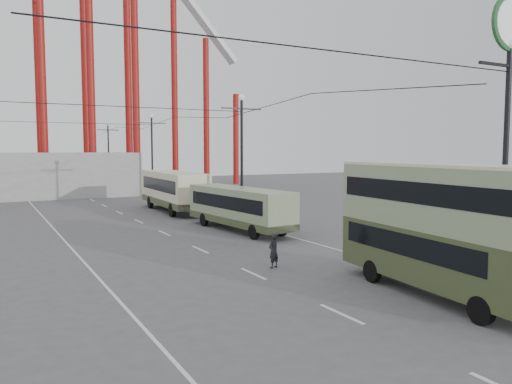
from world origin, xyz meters
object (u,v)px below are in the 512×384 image
single_decker_cream (174,189)px  double_decker_bus (439,223)px  single_decker_green (239,207)px  pedestrian (274,251)px  lamp_post_near (509,79)px

single_decker_cream → double_decker_bus: bearing=-88.3°
single_decker_green → pedestrian: bearing=-113.2°
double_decker_bus → single_decker_green: bearing=93.9°
lamp_post_near → single_decker_green: 18.85m
double_decker_bus → single_decker_green: size_ratio=0.90×
lamp_post_near → double_decker_bus: 5.71m
double_decker_bus → single_decker_green: 16.78m
single_decker_green → single_decker_cream: bearing=86.5°
lamp_post_near → single_decker_cream: 30.38m
double_decker_bus → single_decker_green: (0.34, 16.74, -1.11)m
lamp_post_near → pedestrian: size_ratio=6.83×
lamp_post_near → pedestrian: (-5.28, 7.53, -7.07)m
single_decker_cream → pedestrian: single_decker_cream is taller
single_decker_cream → pedestrian: 22.42m
lamp_post_near → double_decker_bus: lamp_post_near is taller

